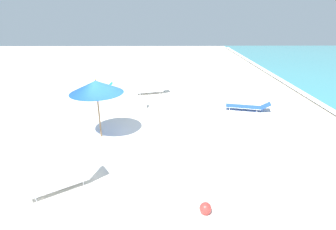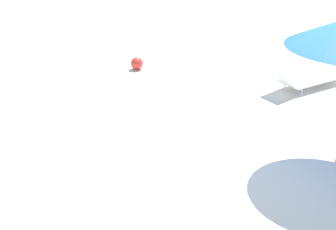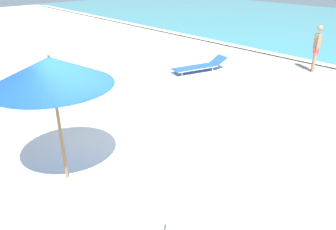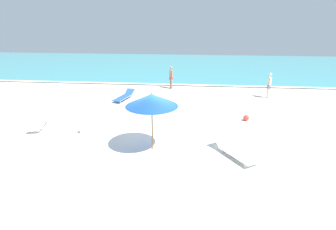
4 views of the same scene
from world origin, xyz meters
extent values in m
cube|color=silver|center=(0.00, 0.00, -0.08)|extent=(60.00, 60.00, 0.16)
cube|color=#AFA492|center=(8.71, 5.48, 0.00)|extent=(2.77, 1.75, 0.00)
cube|color=white|center=(3.55, -1.41, 0.17)|extent=(1.44, 1.74, 0.03)
cylinder|color=silver|center=(3.30, -1.58, 0.17)|extent=(0.97, 1.42, 0.03)
cylinder|color=silver|center=(3.80, -1.24, 0.17)|extent=(0.97, 1.42, 0.03)
cube|color=white|center=(2.96, -0.53, 0.35)|extent=(0.73, 0.69, 0.37)
cylinder|color=silver|center=(4.13, -1.81, 0.08)|extent=(0.03, 0.03, 0.16)
cylinder|color=silver|center=(2.97, -1.00, 0.08)|extent=(0.03, 0.03, 0.16)
cylinder|color=silver|center=(3.39, -0.72, 0.08)|extent=(0.03, 0.03, 0.16)
sphere|color=red|center=(4.61, 2.81, 0.16)|extent=(0.32, 0.32, 0.32)
camera|label=1|loc=(10.00, 1.79, 4.93)|focal=28.00mm
camera|label=2|loc=(-6.75, 1.65, 3.85)|focal=50.00mm
camera|label=3|loc=(5.37, -3.02, 3.82)|focal=35.00mm
camera|label=4|loc=(1.70, -10.77, 5.18)|focal=28.00mm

